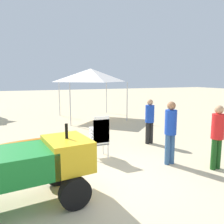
# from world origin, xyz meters

# --- Properties ---
(ground) EXTENTS (80.00, 80.00, 0.00)m
(ground) POSITION_xyz_m (0.00, 0.00, 0.00)
(ground) COLOR beige
(utility_cart) EXTENTS (2.68, 1.56, 1.50)m
(utility_cart) POSITION_xyz_m (-1.85, -0.33, 0.78)
(utility_cart) COLOR #197A2D
(utility_cart) RESTS_ON ground
(stacked_plastic_chairs) EXTENTS (0.48, 0.48, 1.29)m
(stacked_plastic_chairs) POSITION_xyz_m (0.29, 1.55, 0.74)
(stacked_plastic_chairs) COLOR white
(stacked_plastic_chairs) RESTS_ON ground
(surfboard_pile) EXTENTS (2.60, 0.81, 0.32)m
(surfboard_pile) POSITION_xyz_m (-1.54, 3.37, 0.15)
(surfboard_pile) COLOR white
(surfboard_pile) RESTS_ON ground
(lifeguard_near_left) EXTENTS (0.32, 0.32, 1.70)m
(lifeguard_near_left) POSITION_xyz_m (2.82, -0.39, 0.98)
(lifeguard_near_left) COLOR #194C19
(lifeguard_near_left) RESTS_ON ground
(lifeguard_near_center) EXTENTS (0.32, 0.32, 1.76)m
(lifeguard_near_center) POSITION_xyz_m (1.92, 0.37, 1.02)
(lifeguard_near_center) COLOR #33598C
(lifeguard_near_center) RESTS_ON ground
(lifeguard_near_right) EXTENTS (0.32, 0.32, 1.63)m
(lifeguard_near_right) POSITION_xyz_m (2.46, 2.31, 0.93)
(lifeguard_near_right) COLOR black
(lifeguard_near_right) RESTS_ON ground
(popup_canopy) EXTENTS (3.21, 3.21, 2.91)m
(popup_canopy) POSITION_xyz_m (2.07, 8.13, 2.53)
(popup_canopy) COLOR #B2B2B7
(popup_canopy) RESTS_ON ground
(traffic_cone_near) EXTENTS (0.36, 0.36, 0.51)m
(traffic_cone_near) POSITION_xyz_m (1.29, 4.64, 0.25)
(traffic_cone_near) COLOR orange
(traffic_cone_near) RESTS_ON ground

